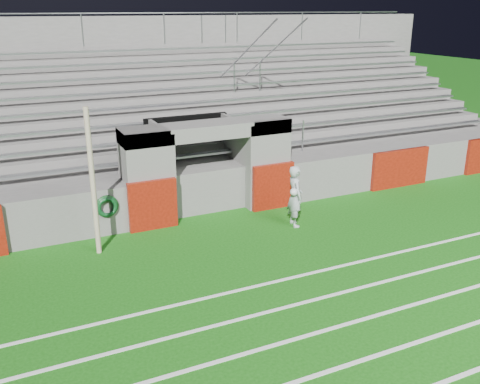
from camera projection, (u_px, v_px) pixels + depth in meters
ground at (265, 260)px, 12.47m from camera, size 90.00×90.00×0.00m
field_post at (93, 183)px, 12.31m from camera, size 0.12×0.12×3.53m
stadium_structure at (160, 130)px, 18.79m from camera, size 26.00×8.48×5.42m
goalkeeper_with_ball at (295, 196)px, 14.22m from camera, size 0.50×0.67×1.67m
hose_coil at (107, 207)px, 13.50m from camera, size 0.59×0.15×0.59m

